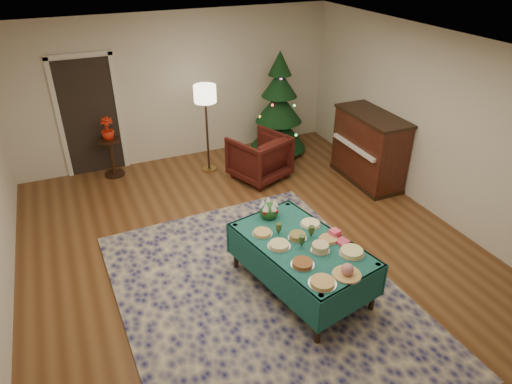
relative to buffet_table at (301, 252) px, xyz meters
name	(u,v)px	position (x,y,z in m)	size (l,w,h in m)	color
room_shell	(253,166)	(-0.25, 0.84, 0.81)	(7.00, 7.00, 7.00)	#593319
doorway	(89,114)	(-1.85, 4.33, 0.55)	(1.08, 0.04, 2.16)	black
rug	(262,297)	(-0.50, 0.01, -0.53)	(3.20, 4.20, 0.02)	#13134A
buffet_table	(301,252)	(0.00, 0.00, 0.00)	(1.35, 1.91, 0.68)	black
platter_0	(322,282)	(-0.15, -0.71, 0.15)	(0.30, 0.30, 0.04)	silver
platter_1	(347,271)	(0.16, -0.70, 0.19)	(0.31, 0.31, 0.15)	silver
platter_2	(352,252)	(0.42, -0.40, 0.16)	(0.30, 0.30, 0.06)	silver
platter_3	(303,263)	(-0.19, -0.36, 0.16)	(0.26, 0.26, 0.05)	silver
platter_4	(320,248)	(0.12, -0.21, 0.18)	(0.22, 0.22, 0.09)	silver
platter_5	(329,239)	(0.31, -0.08, 0.15)	(0.24, 0.24, 0.04)	silver
platter_6	(279,245)	(-0.28, 0.05, 0.16)	(0.27, 0.27, 0.05)	silver
platter_7	(297,236)	(0.00, 0.11, 0.16)	(0.23, 0.23, 0.06)	silver
platter_8	(310,224)	(0.28, 0.30, 0.15)	(0.27, 0.27, 0.04)	silver
platter_9	(262,233)	(-0.35, 0.36, 0.15)	(0.25, 0.25, 0.04)	silver
goblet_0	(279,229)	(-0.18, 0.27, 0.22)	(0.07, 0.07, 0.16)	#2D471E
goblet_1	(311,232)	(0.15, 0.06, 0.22)	(0.07, 0.07, 0.16)	#2D471E
goblet_2	(302,241)	(-0.04, -0.06, 0.22)	(0.07, 0.07, 0.16)	#2D471E
napkin_stack	(342,242)	(0.43, -0.18, 0.15)	(0.14, 0.14, 0.04)	#DA3C5B
gift_box	(335,233)	(0.42, -0.04, 0.18)	(0.11, 0.11, 0.09)	#F64469
centerpiece	(269,209)	(-0.12, 0.67, 0.25)	(0.24, 0.24, 0.28)	#1E4C1E
armchair	(259,155)	(0.73, 2.87, -0.10)	(0.86, 0.81, 0.89)	#3F110D
floor_lamp	(205,99)	(0.01, 3.53, 0.81)	(0.39, 0.39, 1.59)	#A57F3F
side_table	(112,158)	(-1.63, 4.02, -0.20)	(0.39, 0.39, 0.70)	black
potted_plant	(108,133)	(-1.63, 4.02, 0.27)	(0.22, 0.40, 0.22)	red
christmas_tree	(279,109)	(1.54, 3.74, 0.36)	(1.46, 1.46, 2.00)	black
piano	(369,149)	(2.43, 2.03, 0.06)	(0.69, 1.43, 1.23)	black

